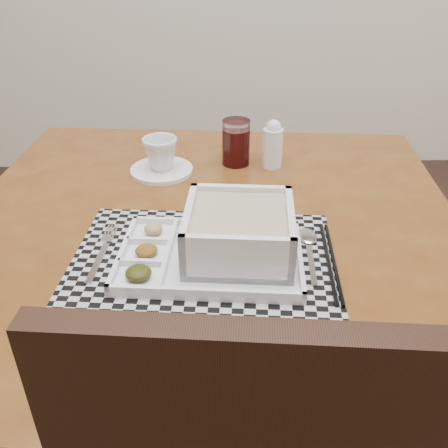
% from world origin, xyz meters
% --- Properties ---
extents(dining_table, '(1.12, 1.12, 0.77)m').
position_xyz_m(dining_table, '(0.18, 0.54, 0.69)').
color(dining_table, '#52250E').
rests_on(dining_table, ground).
extents(placemat, '(0.50, 0.37, 0.00)m').
position_xyz_m(placemat, '(0.18, 0.41, 0.77)').
color(placemat, '#9A9AA1').
rests_on(placemat, dining_table).
extents(serving_tray, '(0.34, 0.25, 0.10)m').
position_xyz_m(serving_tray, '(0.22, 0.42, 0.81)').
color(serving_tray, silver).
rests_on(serving_tray, placemat).
extents(fork, '(0.03, 0.19, 0.00)m').
position_xyz_m(fork, '(-0.01, 0.44, 0.77)').
color(fork, silver).
rests_on(fork, placemat).
extents(spoon, '(0.04, 0.18, 0.01)m').
position_xyz_m(spoon, '(0.37, 0.46, 0.77)').
color(spoon, silver).
rests_on(spoon, placemat).
extents(chopsticks, '(0.04, 0.24, 0.01)m').
position_xyz_m(chopsticks, '(0.40, 0.39, 0.77)').
color(chopsticks, black).
rests_on(chopsticks, placemat).
extents(saucer, '(0.15, 0.15, 0.01)m').
position_xyz_m(saucer, '(0.08, 0.78, 0.77)').
color(saucer, silver).
rests_on(saucer, dining_table).
extents(cup, '(0.09, 0.09, 0.08)m').
position_xyz_m(cup, '(0.08, 0.78, 0.81)').
color(cup, silver).
rests_on(cup, saucer).
extents(juice_glass, '(0.07, 0.07, 0.11)m').
position_xyz_m(juice_glass, '(0.26, 0.82, 0.82)').
color(juice_glass, white).
rests_on(juice_glass, dining_table).
extents(creamer_bottle, '(0.05, 0.05, 0.12)m').
position_xyz_m(creamer_bottle, '(0.34, 0.80, 0.82)').
color(creamer_bottle, silver).
rests_on(creamer_bottle, dining_table).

